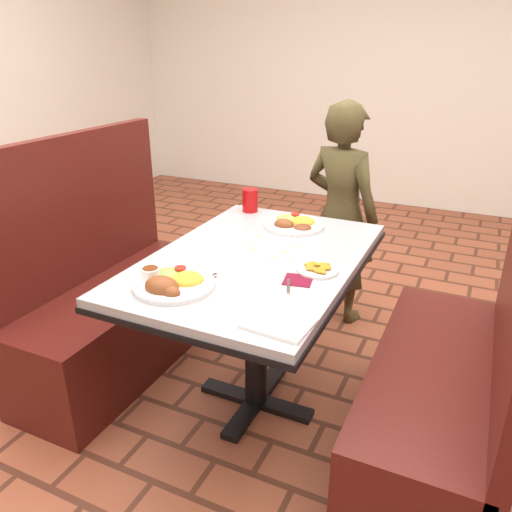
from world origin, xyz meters
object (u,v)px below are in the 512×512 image
object	(u,v)px
near_dinner_plate	(172,279)
red_tumbler	(250,200)
booth_bench_left	(113,306)
plantain_plate	(317,269)
far_dinner_plate	(294,221)
diner_person	(341,215)
booth_bench_right	(445,392)
dining_table	(256,277)

from	to	relation	value
near_dinner_plate	red_tumbler	bearing A→B (deg)	98.11
booth_bench_left	plantain_plate	bearing A→B (deg)	-1.93
red_tumbler	booth_bench_left	bearing A→B (deg)	-134.43
booth_bench_left	far_dinner_plate	xyz separation A→B (m)	(0.81, 0.40, 0.45)
diner_person	near_dinner_plate	distance (m)	1.40
near_dinner_plate	far_dinner_plate	xyz separation A→B (m)	(0.16, 0.79, -0.01)
near_dinner_plate	booth_bench_left	bearing A→B (deg)	149.24
near_dinner_plate	far_dinner_plate	world-z (taller)	near_dinner_plate
booth_bench_left	booth_bench_right	world-z (taller)	same
near_dinner_plate	far_dinner_plate	bearing A→B (deg)	78.30
booth_bench_left	diner_person	bearing A→B (deg)	48.49
dining_table	booth_bench_right	world-z (taller)	booth_bench_right
booth_bench_left	far_dinner_plate	bearing A→B (deg)	26.50
plantain_plate	dining_table	bearing A→B (deg)	172.56
dining_table	booth_bench_right	distance (m)	0.86
plantain_plate	red_tumbler	xyz separation A→B (m)	(-0.56, 0.56, 0.05)
plantain_plate	booth_bench_left	bearing A→B (deg)	178.07
dining_table	booth_bench_right	size ratio (longest dim) A/B	1.01
red_tumbler	far_dinner_plate	bearing A→B (deg)	-22.75
far_dinner_plate	diner_person	bearing A→B (deg)	83.60
booth_bench_right	far_dinner_plate	xyz separation A→B (m)	(-0.79, 0.40, 0.45)
diner_person	near_dinner_plate	bearing A→B (deg)	98.54
far_dinner_plate	plantain_plate	size ratio (longest dim) A/B	1.78
near_dinner_plate	red_tumbler	size ratio (longest dim) A/B	2.45
dining_table	booth_bench_left	world-z (taller)	booth_bench_left
booth_bench_left	booth_bench_right	size ratio (longest dim) A/B	1.00
far_dinner_plate	red_tumbler	xyz separation A→B (m)	(-0.29, 0.12, 0.03)
booth_bench_right	plantain_plate	world-z (taller)	booth_bench_right
plantain_plate	far_dinner_plate	bearing A→B (deg)	120.90
red_tumbler	diner_person	bearing A→B (deg)	52.18
diner_person	far_dinner_plate	world-z (taller)	diner_person
booth_bench_right	near_dinner_plate	distance (m)	1.12
dining_table	plantain_plate	world-z (taller)	plantain_plate
booth_bench_left	far_dinner_plate	world-z (taller)	booth_bench_left
diner_person	red_tumbler	size ratio (longest dim) A/B	10.81
near_dinner_plate	far_dinner_plate	size ratio (longest dim) A/B	1.02
booth_bench_left	diner_person	world-z (taller)	diner_person
booth_bench_left	plantain_plate	xyz separation A→B (m)	(1.08, -0.04, 0.43)
booth_bench_left	plantain_plate	size ratio (longest dim) A/B	7.47
dining_table	far_dinner_plate	distance (m)	0.42
diner_person	near_dinner_plate	world-z (taller)	diner_person
booth_bench_left	near_dinner_plate	size ratio (longest dim) A/B	4.11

